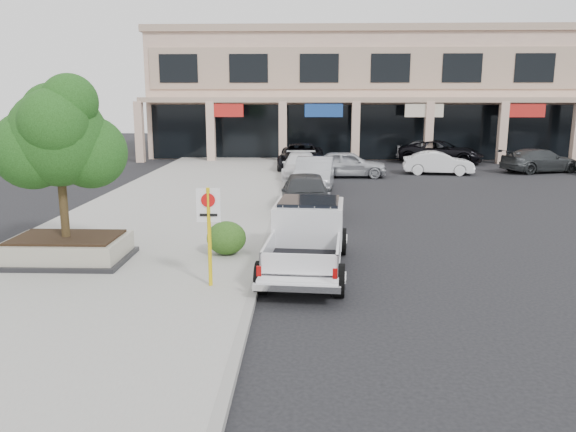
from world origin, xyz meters
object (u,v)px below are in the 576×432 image
at_px(no_parking_sign, 209,223).
at_px(curb_car_b, 314,174).
at_px(lot_car_b, 438,163).
at_px(planter_tree, 66,138).
at_px(pickup_truck, 306,239).
at_px(lot_car_c, 540,161).
at_px(lot_car_d, 441,152).
at_px(curb_car_d, 301,157).
at_px(curb_car_c, 301,166).
at_px(lot_car_a, 348,164).
at_px(planter, 67,249).
at_px(curb_car_a, 306,194).
at_px(lot_car_e, 430,151).

bearing_deg(no_parking_sign, curb_car_b, 79.86).
bearing_deg(lot_car_b, planter_tree, 149.74).
relative_size(pickup_truck, curb_car_b, 1.11).
bearing_deg(lot_car_c, no_parking_sign, 124.87).
bearing_deg(lot_car_d, curb_car_d, 132.21).
height_order(planter_tree, curb_car_c, planter_tree).
xyz_separation_m(planter_tree, lot_car_d, (15.49, 24.57, -2.63)).
xyz_separation_m(pickup_truck, lot_car_b, (7.77, 19.28, -0.20)).
bearing_deg(curb_car_b, lot_car_a, 73.23).
relative_size(curb_car_d, lot_car_b, 1.46).
relative_size(planter_tree, lot_car_a, 0.91).
bearing_deg(planter_tree, curb_car_b, 62.08).
distance_m(planter, lot_car_b, 23.73).
height_order(lot_car_a, lot_car_d, lot_car_d).
bearing_deg(lot_car_d, no_parking_sign, 176.42).
bearing_deg(curb_car_c, lot_car_d, 39.66).
bearing_deg(curb_car_c, no_parking_sign, -96.05).
distance_m(no_parking_sign, pickup_truck, 2.86).
xyz_separation_m(curb_car_d, lot_car_a, (2.68, -3.09, -0.07)).
xyz_separation_m(curb_car_a, lot_car_a, (2.37, 10.56, -0.05)).
xyz_separation_m(pickup_truck, curb_car_b, (0.37, 12.87, -0.05)).
distance_m(pickup_truck, curb_car_d, 21.00).
bearing_deg(planter, curb_car_a, 48.22).
relative_size(lot_car_a, lot_car_e, 0.96).
height_order(no_parking_sign, lot_car_e, no_parking_sign).
bearing_deg(no_parking_sign, curb_car_c, 84.18).
bearing_deg(curb_car_c, planter, -110.11).
distance_m(curb_car_d, lot_car_a, 4.10).
bearing_deg(lot_car_a, curb_car_a, 166.59).
relative_size(planter, curb_car_b, 0.65).
bearing_deg(lot_car_e, pickup_truck, -175.58).
height_order(pickup_truck, curb_car_c, pickup_truck).
bearing_deg(curb_car_d, curb_car_c, -88.57).
height_order(no_parking_sign, lot_car_d, no_parking_sign).
relative_size(lot_car_b, lot_car_d, 0.72).
height_order(planter_tree, pickup_truck, planter_tree).
relative_size(lot_car_a, lot_car_b, 1.09).
bearing_deg(curb_car_d, planter_tree, -104.65).
bearing_deg(curb_car_d, no_parking_sign, -93.42).
bearing_deg(curb_car_b, lot_car_d, 58.41).
bearing_deg(lot_car_e, lot_car_a, 164.65).
height_order(planter, curb_car_a, curb_car_a).
height_order(pickup_truck, curb_car_b, pickup_truck).
distance_m(lot_car_a, lot_car_b, 5.60).
relative_size(planter, curb_car_c, 0.65).
height_order(planter, lot_car_b, lot_car_b).
xyz_separation_m(pickup_truck, lot_car_c, (14.15, 20.38, -0.15)).
distance_m(planter, lot_car_a, 19.71).
bearing_deg(curb_car_c, curb_car_b, -80.51).
bearing_deg(planter_tree, lot_car_b, 53.44).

